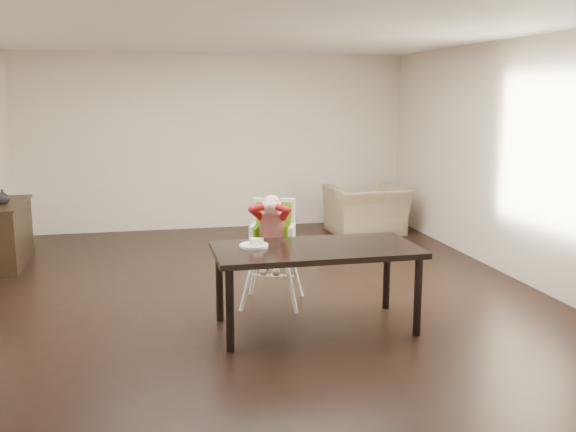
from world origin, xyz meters
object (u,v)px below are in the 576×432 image
at_px(high_chair, 272,227).
at_px(armchair, 367,202).
at_px(sideboard, 7,234).
at_px(dining_table, 316,256).

distance_m(high_chair, armchair, 3.59).
bearing_deg(high_chair, armchair, 74.53).
bearing_deg(sideboard, dining_table, -42.60).
xyz_separation_m(armchair, sideboard, (-4.93, -0.84, -0.09)).
relative_size(dining_table, armchair, 1.63).
distance_m(dining_table, sideboard, 4.26).
height_order(dining_table, sideboard, sideboard).
distance_m(dining_table, high_chair, 0.83).
bearing_deg(dining_table, sideboard, 137.40).
bearing_deg(sideboard, high_chair, -35.91).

